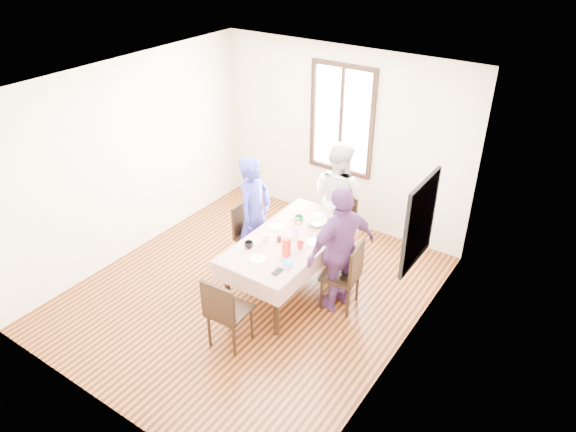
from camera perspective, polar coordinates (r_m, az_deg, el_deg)
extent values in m
plane|color=black|center=(6.95, -3.97, -8.04)|extent=(4.50, 4.50, 0.00)
plane|color=beige|center=(7.91, 5.76, 8.22)|extent=(4.00, 0.00, 4.00)
plane|color=beige|center=(5.36, 12.74, -3.97)|extent=(0.00, 4.50, 4.50)
cube|color=black|center=(7.79, 5.80, 10.23)|extent=(1.02, 0.06, 1.62)
cube|color=white|center=(7.80, 5.84, 10.25)|extent=(0.90, 0.02, 1.50)
cube|color=red|center=(5.50, 14.00, -0.70)|extent=(0.04, 0.76, 0.96)
cube|color=black|center=(6.77, 0.24, -5.13)|extent=(0.83, 1.75, 0.75)
cube|color=#540A02|center=(6.56, 0.25, -2.41)|extent=(0.95, 1.87, 0.01)
cube|color=black|center=(7.18, -3.64, -2.17)|extent=(0.44, 0.44, 0.91)
cube|color=black|center=(6.48, 5.65, -6.29)|extent=(0.47, 0.47, 0.91)
cube|color=black|center=(7.60, 5.30, -0.27)|extent=(0.42, 0.42, 0.91)
cube|color=black|center=(5.97, -6.30, -9.99)|extent=(0.45, 0.45, 0.91)
imported|color=navy|center=(6.99, -3.61, 0.19)|extent=(0.41, 0.60, 1.60)
imported|color=beige|center=(7.41, 5.34, 2.01)|extent=(0.87, 0.73, 1.62)
imported|color=#582F66|center=(6.28, 5.66, -3.59)|extent=(0.73, 1.04, 1.63)
imported|color=black|center=(6.37, -4.23, -3.11)|extent=(0.13, 0.13, 0.08)
imported|color=red|center=(6.35, 1.32, -3.14)|extent=(0.13, 0.13, 0.08)
imported|color=#0C7226|center=(6.86, 1.19, -0.34)|extent=(0.17, 0.17, 0.09)
imported|color=white|center=(6.82, 3.18, -0.71)|extent=(0.33, 0.33, 0.06)
cube|color=red|center=(6.17, -0.18, -3.39)|extent=(0.07, 0.07, 0.23)
cylinder|color=white|center=(6.05, -0.02, -5.20)|extent=(0.10, 0.10, 0.05)
cylinder|color=black|center=(6.46, -0.98, -2.50)|extent=(0.05, 0.05, 0.08)
cylinder|color=silver|center=(6.47, -2.38, -2.36)|extent=(0.07, 0.07, 0.11)
cube|color=black|center=(5.97, -1.15, -6.01)|extent=(0.08, 0.15, 0.01)
cylinder|color=silver|center=(6.56, 0.87, -1.63)|extent=(0.07, 0.07, 0.14)
cylinder|color=white|center=(6.78, -1.25, -1.11)|extent=(0.20, 0.20, 0.01)
cylinder|color=white|center=(6.47, 2.90, -2.83)|extent=(0.20, 0.20, 0.01)
cylinder|color=white|center=(7.03, 3.43, 0.04)|extent=(0.20, 0.20, 0.01)
cylinder|color=white|center=(6.18, -3.27, -4.63)|extent=(0.20, 0.20, 0.01)
cylinder|color=blue|center=(6.03, -0.02, -4.96)|extent=(0.12, 0.12, 0.01)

